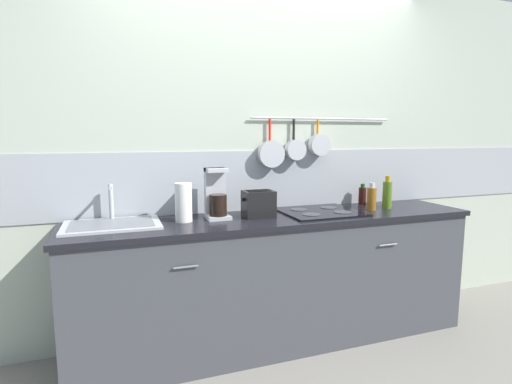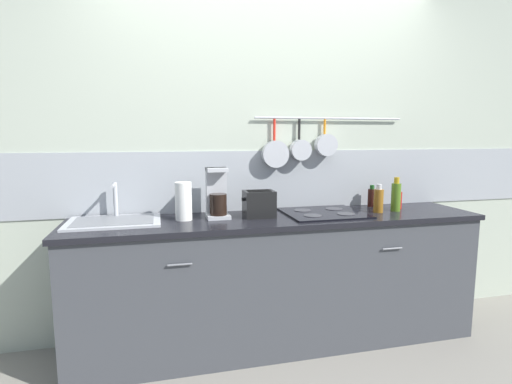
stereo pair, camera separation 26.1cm
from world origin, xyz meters
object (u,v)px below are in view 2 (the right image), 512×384
at_px(paper_towel_roll, 183,201).
at_px(bottle_sesame_oil, 378,200).
at_px(toaster, 259,204).
at_px(bottle_dish_soap, 396,196).
at_px(coffee_maker, 217,197).
at_px(bottle_vinegar, 399,200).
at_px(bottle_hot_sauce, 372,197).

bearing_deg(paper_towel_roll, bottle_sesame_oil, -2.95).
height_order(toaster, bottle_dish_soap, bottle_dish_soap).
relative_size(paper_towel_roll, toaster, 1.12).
height_order(coffee_maker, bottle_vinegar, coffee_maker).
xyz_separation_m(bottle_dish_soap, bottle_vinegar, (0.07, 0.07, -0.04)).
relative_size(paper_towel_roll, bottle_dish_soap, 1.00).
bearing_deg(toaster, coffee_maker, 166.46).
xyz_separation_m(coffee_maker, bottle_vinegar, (1.35, -0.02, -0.07)).
bearing_deg(coffee_maker, bottle_dish_soap, -3.94).
bearing_deg(bottle_hot_sauce, paper_towel_roll, -173.90).
xyz_separation_m(toaster, bottle_sesame_oil, (0.86, -0.04, -0.00)).
height_order(paper_towel_roll, bottle_dish_soap, same).
bearing_deg(toaster, bottle_dish_soap, -1.31).
distance_m(bottle_hot_sauce, bottle_vinegar, 0.20).
relative_size(toaster, bottle_hot_sauce, 1.32).
bearing_deg(coffee_maker, toaster, -13.54).
xyz_separation_m(bottle_hot_sauce, bottle_dish_soap, (0.08, -0.20, 0.03)).
height_order(coffee_maker, bottle_hot_sauce, coffee_maker).
xyz_separation_m(bottle_sesame_oil, bottle_hot_sauce, (0.08, 0.22, -0.02)).
bearing_deg(toaster, bottle_vinegar, 2.29).
relative_size(paper_towel_roll, bottle_vinegar, 1.58).
bearing_deg(bottle_hot_sauce, bottle_dish_soap, -69.60).
height_order(bottle_hot_sauce, bottle_vinegar, bottle_hot_sauce).
relative_size(bottle_sesame_oil, bottle_hot_sauce, 1.21).
relative_size(toaster, bottle_vinegar, 1.41).
bearing_deg(bottle_sesame_oil, coffee_maker, 174.54).
bearing_deg(bottle_vinegar, bottle_dish_soap, -135.93).
xyz_separation_m(bottle_hot_sauce, bottle_vinegar, (0.14, -0.14, -0.00)).
distance_m(paper_towel_roll, toaster, 0.50).
height_order(bottle_sesame_oil, bottle_hot_sauce, bottle_sesame_oil).
height_order(paper_towel_roll, bottle_sesame_oil, paper_towel_roll).
bearing_deg(bottle_dish_soap, coffee_maker, 176.06).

